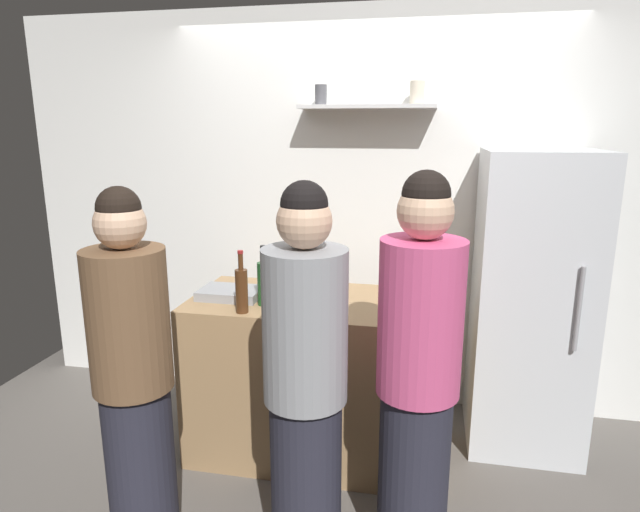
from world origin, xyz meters
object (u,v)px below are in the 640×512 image
Objects in this scene: water_bottle_plastic at (311,275)px; person_grey_hoodie at (305,389)px; wine_bottle_amber_glass at (242,289)px; person_brown_jacket at (134,379)px; baking_pan at (231,293)px; wine_bottle_green_glass at (264,282)px; wine_bottle_dark_glass at (286,277)px; refrigerator at (530,303)px; utensil_holder at (430,299)px; person_pink_top at (418,382)px.

person_grey_hoodie is (0.19, -0.97, -0.21)m from water_bottle_plastic.
wine_bottle_amber_glass is at bearing 71.76° from person_grey_hoodie.
person_brown_jacket is (-0.29, -0.59, -0.25)m from wine_bottle_amber_glass.
baking_pan is 0.20× the size of person_grey_hoodie.
baking_pan is at bearing 70.09° from person_grey_hoodie.
wine_bottle_amber_glass is at bearing -56.76° from baking_pan.
person_brown_jacket is at bearing -116.63° from wine_bottle_green_glass.
baking_pan is 1.15× the size of wine_bottle_dark_glass.
wine_bottle_amber_glass is (-1.52, -0.64, 0.18)m from refrigerator.
utensil_holder is 0.12× the size of person_grey_hoodie.
person_pink_top is at bearing -32.65° from baking_pan.
person_pink_top reaches higher than wine_bottle_dark_glass.
water_bottle_plastic is at bearing 43.48° from person_grey_hoodie.
refrigerator reaches higher than person_grey_hoodie.
person_brown_jacket reaches higher than wine_bottle_green_glass.
wine_bottle_dark_glass is 0.95m from person_grey_hoodie.
utensil_holder is at bearing 1.46° from person_grey_hoodie.
wine_bottle_dark_glass is at bearing -152.48° from person_pink_top.
refrigerator is 7.19× the size of water_bottle_plastic.
person_grey_hoodie is (0.31, -0.87, -0.21)m from wine_bottle_dark_glass.
utensil_holder is at bearing 6.65° from wine_bottle_green_glass.
water_bottle_plastic is at bearing 52.82° from wine_bottle_green_glass.
utensil_holder is 0.68× the size of wine_bottle_dark_glass.
wine_bottle_dark_glass reaches higher than utensil_holder.
utensil_holder is 0.83× the size of water_bottle_plastic.
person_brown_jacket is at bearing -145.96° from refrigerator.
person_pink_top is at bearing -26.37° from wine_bottle_amber_glass.
person_pink_top reaches higher than wine_bottle_amber_glass.
person_grey_hoodie is (-1.06, -1.20, -0.04)m from refrigerator.
wine_bottle_green_glass reaches higher than utensil_holder.
water_bottle_plastic is 0.15× the size of person_brown_jacket.
refrigerator is 1.02× the size of person_pink_top.
refrigerator is at bearing 13.80° from baking_pan.
wine_bottle_green_glass is 0.84m from person_grey_hoodie.
utensil_holder is at bearing 14.37° from wine_bottle_amber_glass.
refrigerator is 2.19m from person_brown_jacket.
wine_bottle_amber_glass is at bearing -116.23° from wine_bottle_dark_glass.
person_brown_jacket reaches higher than utensil_holder.
refrigerator reaches higher than utensil_holder.
wine_bottle_green_glass is at bearing 61.18° from person_grey_hoodie.
person_brown_jacket is (-1.24, -0.83, -0.17)m from utensil_holder.
utensil_holder is 0.70m from water_bottle_plastic.
person_grey_hoodie reaches higher than wine_bottle_amber_glass.
person_pink_top is (1.06, -0.68, -0.10)m from baking_pan.
refrigerator is at bearing 34.51° from utensil_holder.
person_grey_hoodie reaches higher than utensil_holder.
water_bottle_plastic is at bearing 22.55° from baking_pan.
wine_bottle_green_glass reaches higher than wine_bottle_dark_glass.
person_brown_jacket is (-1.81, -1.22, -0.06)m from refrigerator.
refrigerator is 5.32× the size of wine_bottle_green_glass.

